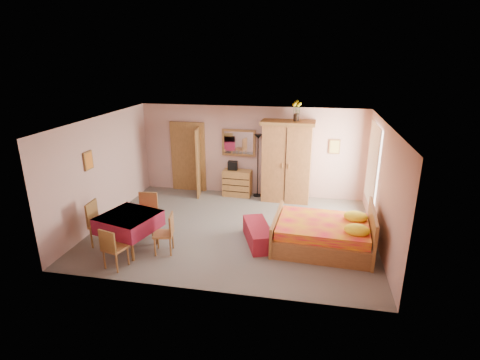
% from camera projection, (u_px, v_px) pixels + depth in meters
% --- Properties ---
extents(floor, '(6.50, 6.50, 0.00)m').
position_uv_depth(floor, '(234.00, 229.00, 8.96)').
color(floor, slate).
rests_on(floor, ground).
extents(ceiling, '(6.50, 6.50, 0.00)m').
position_uv_depth(ceiling, '(233.00, 121.00, 8.13)').
color(ceiling, brown).
rests_on(ceiling, wall_back).
extents(wall_back, '(6.50, 0.10, 2.60)m').
position_uv_depth(wall_back, '(251.00, 151.00, 10.87)').
color(wall_back, tan).
rests_on(wall_back, floor).
extents(wall_front, '(6.50, 0.10, 2.60)m').
position_uv_depth(wall_front, '(202.00, 224.00, 6.22)').
color(wall_front, tan).
rests_on(wall_front, floor).
extents(wall_left, '(0.10, 5.00, 2.60)m').
position_uv_depth(wall_left, '(103.00, 170.00, 9.13)').
color(wall_left, tan).
rests_on(wall_left, floor).
extents(wall_right, '(0.10, 5.00, 2.60)m').
position_uv_depth(wall_right, '(382.00, 187.00, 7.97)').
color(wall_right, tan).
rests_on(wall_right, floor).
extents(doorway, '(1.06, 0.12, 2.15)m').
position_uv_depth(doorway, '(189.00, 157.00, 11.27)').
color(doorway, '#9E6B35').
rests_on(doorway, floor).
extents(window, '(0.08, 1.40, 1.95)m').
position_uv_depth(window, '(373.00, 164.00, 9.04)').
color(window, white).
rests_on(window, wall_right).
extents(picture_left, '(0.04, 0.32, 0.42)m').
position_uv_depth(picture_left, '(88.00, 161.00, 8.44)').
color(picture_left, orange).
rests_on(picture_left, wall_left).
extents(picture_back, '(0.30, 0.04, 0.40)m').
position_uv_depth(picture_back, '(335.00, 147.00, 10.35)').
color(picture_back, '#D8BF59').
rests_on(picture_back, wall_back).
extents(chest_of_drawers, '(0.84, 0.45, 0.77)m').
position_uv_depth(chest_of_drawers, '(237.00, 183.00, 10.98)').
color(chest_of_drawers, '#AE773B').
rests_on(chest_of_drawers, floor).
extents(wall_mirror, '(0.99, 0.08, 0.78)m').
position_uv_depth(wall_mirror, '(239.00, 143.00, 10.81)').
color(wall_mirror, silver).
rests_on(wall_mirror, wall_back).
extents(stereo, '(0.28, 0.22, 0.26)m').
position_uv_depth(stereo, '(233.00, 166.00, 10.89)').
color(stereo, black).
rests_on(stereo, chest_of_drawers).
extents(floor_lamp, '(0.29, 0.29, 1.85)m').
position_uv_depth(floor_lamp, '(258.00, 166.00, 10.78)').
color(floor_lamp, black).
rests_on(floor_lamp, floor).
extents(wardrobe, '(1.48, 0.79, 2.28)m').
position_uv_depth(wardrobe, '(287.00, 162.00, 10.42)').
color(wardrobe, '#A86A39').
rests_on(wardrobe, floor).
extents(sunflower_vase, '(0.23, 0.23, 0.55)m').
position_uv_depth(sunflower_vase, '(297.00, 111.00, 9.94)').
color(sunflower_vase, yellow).
rests_on(sunflower_vase, wardrobe).
extents(bed, '(2.17, 1.75, 0.96)m').
position_uv_depth(bed, '(323.00, 227.00, 7.99)').
color(bed, red).
rests_on(bed, floor).
extents(bench, '(0.86, 1.33, 0.42)m').
position_uv_depth(bench, '(258.00, 234.00, 8.25)').
color(bench, maroon).
rests_on(bench, floor).
extents(dining_table, '(1.31, 1.31, 0.78)m').
position_uv_depth(dining_table, '(130.00, 231.00, 7.97)').
color(dining_table, maroon).
rests_on(dining_table, floor).
extents(chair_south, '(0.47, 0.47, 0.85)m').
position_uv_depth(chair_south, '(115.00, 247.00, 7.24)').
color(chair_south, '#A06736').
rests_on(chair_south, floor).
extents(chair_north, '(0.47, 0.47, 0.96)m').
position_uv_depth(chair_north, '(146.00, 215.00, 8.57)').
color(chair_north, '#A56E38').
rests_on(chair_north, floor).
extents(chair_west, '(0.48, 0.48, 1.00)m').
position_uv_depth(chair_west, '(102.00, 224.00, 8.08)').
color(chair_west, '#9E6E35').
rests_on(chair_west, floor).
extents(chair_east, '(0.47, 0.47, 0.87)m').
position_uv_depth(chair_east, '(163.00, 233.00, 7.79)').
color(chair_east, '#AC713A').
rests_on(chair_east, floor).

